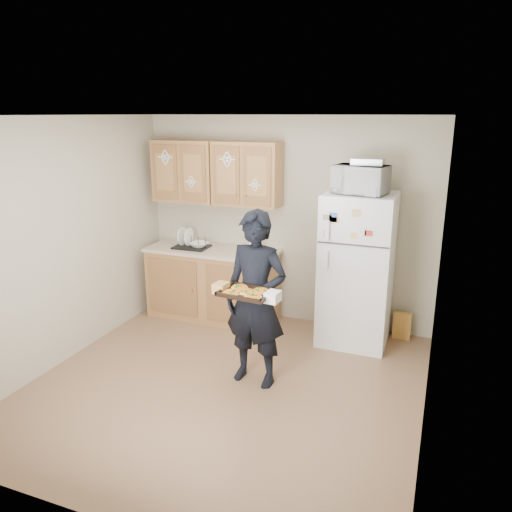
{
  "coord_description": "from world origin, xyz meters",
  "views": [
    {
      "loc": [
        1.81,
        -3.88,
        2.52
      ],
      "look_at": [
        0.13,
        0.45,
        1.19
      ],
      "focal_mm": 35.0,
      "sensor_mm": 36.0,
      "label": 1
    }
  ],
  "objects_px": {
    "dish_rack": "(191,241)",
    "baking_tray": "(246,293)",
    "person": "(256,299)",
    "refrigerator": "(357,270)",
    "microwave": "(360,180)"
  },
  "relations": [
    {
      "from": "person",
      "to": "refrigerator",
      "type": "bearing_deg",
      "value": 65.2
    },
    {
      "from": "person",
      "to": "dish_rack",
      "type": "xyz_separation_m",
      "value": [
        -1.34,
        1.25,
        0.14
      ]
    },
    {
      "from": "microwave",
      "to": "dish_rack",
      "type": "relative_size",
      "value": 1.29
    },
    {
      "from": "refrigerator",
      "to": "microwave",
      "type": "height_order",
      "value": "microwave"
    },
    {
      "from": "baking_tray",
      "to": "microwave",
      "type": "xyz_separation_m",
      "value": [
        0.68,
        1.49,
        0.84
      ]
    },
    {
      "from": "refrigerator",
      "to": "microwave",
      "type": "relative_size",
      "value": 3.14
    },
    {
      "from": "refrigerator",
      "to": "baking_tray",
      "type": "bearing_deg",
      "value": -114.17
    },
    {
      "from": "dish_rack",
      "to": "baking_tray",
      "type": "bearing_deg",
      "value": -48.52
    },
    {
      "from": "person",
      "to": "microwave",
      "type": "bearing_deg",
      "value": 64.46
    },
    {
      "from": "baking_tray",
      "to": "dish_rack",
      "type": "xyz_separation_m",
      "value": [
        -1.37,
        1.55,
        -0.03
      ]
    },
    {
      "from": "baking_tray",
      "to": "dish_rack",
      "type": "bearing_deg",
      "value": 136.75
    },
    {
      "from": "person",
      "to": "dish_rack",
      "type": "bearing_deg",
      "value": 142.29
    },
    {
      "from": "microwave",
      "to": "person",
      "type": "bearing_deg",
      "value": -110.98
    },
    {
      "from": "refrigerator",
      "to": "microwave",
      "type": "distance_m",
      "value": 1.0
    },
    {
      "from": "person",
      "to": "dish_rack",
      "type": "relative_size",
      "value": 4.01
    }
  ]
}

